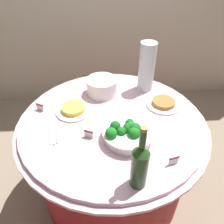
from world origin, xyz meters
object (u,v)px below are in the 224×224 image
object	(u,v)px
decorative_fruit_vase	(147,68)
food_plate_fried_egg	(74,109)
label_placard_mid	(40,106)
label_placard_front	(89,133)
food_plate_peanuts	(163,103)
broccoli_bowl	(128,133)
label_placard_rear	(174,160)
wine_bottle	(140,165)
serving_tongs	(54,135)
plate_stack	(102,86)

from	to	relation	value
decorative_fruit_vase	food_plate_fried_egg	world-z (taller)	decorative_fruit_vase
label_placard_mid	label_placard_front	bearing A→B (deg)	-41.01
food_plate_peanuts	food_plate_fried_egg	xyz separation A→B (m)	(-0.58, -0.02, 0.00)
decorative_fruit_vase	label_placard_mid	size ratio (longest dim) A/B	6.18
broccoli_bowl	label_placard_mid	world-z (taller)	broccoli_bowl
broccoli_bowl	label_placard_rear	distance (m)	0.27
label_placard_mid	label_placard_rear	bearing A→B (deg)	-33.90
label_placard_front	label_placard_mid	size ratio (longest dim) A/B	1.00
label_placard_front	food_plate_peanuts	bearing A→B (deg)	28.09
wine_bottle	serving_tongs	distance (m)	0.55
wine_bottle	decorative_fruit_vase	world-z (taller)	decorative_fruit_vase
decorative_fruit_vase	food_plate_peanuts	size ratio (longest dim) A/B	1.55
label_placard_rear	label_placard_front	bearing A→B (deg)	152.36
broccoli_bowl	label_placard_rear	size ratio (longest dim) A/B	5.09
decorative_fruit_vase	serving_tongs	size ratio (longest dim) A/B	2.03
broccoli_bowl	label_placard_front	distance (m)	0.21
broccoli_bowl	decorative_fruit_vase	size ratio (longest dim) A/B	0.82
serving_tongs	label_placard_rear	xyz separation A→B (m)	(0.60, -0.24, 0.03)
serving_tongs	label_placard_front	distance (m)	0.20
broccoli_bowl	decorative_fruit_vase	bearing A→B (deg)	69.10
plate_stack	serving_tongs	bearing A→B (deg)	-125.54
label_placard_mid	label_placard_rear	distance (m)	0.86
plate_stack	serving_tongs	xyz separation A→B (m)	(-0.29, -0.40, -0.05)
decorative_fruit_vase	label_placard_rear	xyz separation A→B (m)	(0.01, -0.68, -0.13)
decorative_fruit_vase	serving_tongs	xyz separation A→B (m)	(-0.59, -0.44, -0.16)
serving_tongs	food_plate_fried_egg	world-z (taller)	food_plate_fried_egg
serving_tongs	food_plate_peanuts	bearing A→B (deg)	18.45
plate_stack	food_plate_peanuts	world-z (taller)	plate_stack
broccoli_bowl	wine_bottle	bearing A→B (deg)	-88.05
wine_bottle	label_placard_rear	world-z (taller)	wine_bottle
decorative_fruit_vase	label_placard_front	size ratio (longest dim) A/B	6.18
wine_bottle	food_plate_peanuts	bearing A→B (deg)	64.97
broccoli_bowl	plate_stack	size ratio (longest dim) A/B	1.33
wine_bottle	label_placard_rear	size ratio (longest dim) A/B	6.11
broccoli_bowl	plate_stack	bearing A→B (deg)	104.38
plate_stack	serving_tongs	size ratio (longest dim) A/B	1.25
food_plate_peanuts	plate_stack	bearing A→B (deg)	155.89
plate_stack	decorative_fruit_vase	size ratio (longest dim) A/B	0.62
label_placard_front	label_placard_rear	bearing A→B (deg)	-27.64
broccoli_bowl	wine_bottle	size ratio (longest dim) A/B	0.83
decorative_fruit_vase	label_placard_mid	xyz separation A→B (m)	(-0.70, -0.20, -0.13)
broccoli_bowl	decorative_fruit_vase	world-z (taller)	decorative_fruit_vase
food_plate_fried_egg	plate_stack	bearing A→B (deg)	46.43
wine_bottle	label_placard_front	size ratio (longest dim) A/B	6.11
serving_tongs	label_placard_rear	distance (m)	0.65
wine_bottle	decorative_fruit_vase	size ratio (longest dim) A/B	0.99
broccoli_bowl	food_plate_fried_egg	xyz separation A→B (m)	(-0.30, 0.26, -0.03)
broccoli_bowl	food_plate_peanuts	bearing A→B (deg)	46.37
plate_stack	label_placard_mid	bearing A→B (deg)	-157.28
plate_stack	label_placard_mid	xyz separation A→B (m)	(-0.40, -0.17, -0.02)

